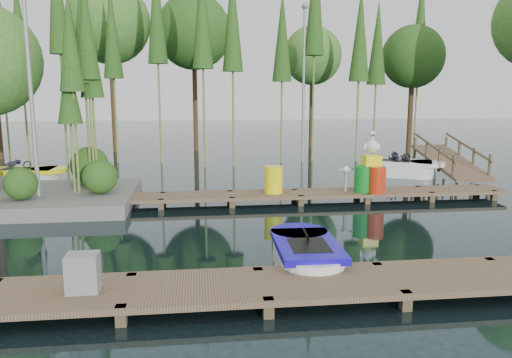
{
  "coord_description": "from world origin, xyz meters",
  "views": [
    {
      "loc": [
        -1.03,
        -12.05,
        3.36
      ],
      "look_at": [
        0.5,
        0.5,
        1.1
      ],
      "focal_mm": 35.0,
      "sensor_mm": 36.0,
      "label": 1
    }
  ],
  "objects": [
    {
      "name": "ground_plane",
      "position": [
        0.0,
        0.0,
        0.0
      ],
      "size": [
        90.0,
        90.0,
        0.0
      ],
      "primitive_type": "plane",
      "color": "#1A2C31"
    },
    {
      "name": "near_dock",
      "position": [
        0.0,
        -4.5,
        0.23
      ],
      "size": [
        18.0,
        1.5,
        0.5
      ],
      "color": "brown",
      "rests_on": "ground"
    },
    {
      "name": "far_dock",
      "position": [
        1.0,
        2.5,
        0.23
      ],
      "size": [
        15.0,
        1.2,
        0.5
      ],
      "color": "brown",
      "rests_on": "ground"
    },
    {
      "name": "island",
      "position": [
        -6.3,
        3.29,
        3.18
      ],
      "size": [
        6.2,
        4.2,
        6.75
      ],
      "color": "slate",
      "rests_on": "ground"
    },
    {
      "name": "tree_screen",
      "position": [
        -2.04,
        10.6,
        6.12
      ],
      "size": [
        34.42,
        18.53,
        10.31
      ],
      "color": "#3F2E1B",
      "rests_on": "ground"
    },
    {
      "name": "lamp_island",
      "position": [
        -5.5,
        2.5,
        4.26
      ],
      "size": [
        0.3,
        0.3,
        7.25
      ],
      "color": "gray",
      "rests_on": "ground"
    },
    {
      "name": "lamp_rear",
      "position": [
        4.0,
        11.0,
        4.26
      ],
      "size": [
        0.3,
        0.3,
        7.25
      ],
      "color": "gray",
      "rests_on": "ground"
    },
    {
      "name": "ramp",
      "position": [
        9.0,
        6.5,
        0.59
      ],
      "size": [
        1.5,
        3.94,
        1.49
      ],
      "color": "brown",
      "rests_on": "ground"
    },
    {
      "name": "boat_blue",
      "position": [
        1.02,
        -3.16,
        0.25
      ],
      "size": [
        1.22,
        2.59,
        0.86
      ],
      "rotation": [
        0.0,
        0.0,
        -0.03
      ],
      "color": "white",
      "rests_on": "ground"
    },
    {
      "name": "boat_yellow_far",
      "position": [
        -7.15,
        6.5,
        0.29
      ],
      "size": [
        2.83,
        1.37,
        1.39
      ],
      "rotation": [
        0.0,
        0.0,
        -0.39
      ],
      "color": "white",
      "rests_on": "ground"
    },
    {
      "name": "boat_white_far",
      "position": [
        7.1,
        6.57,
        0.31
      ],
      "size": [
        3.19,
        2.47,
        1.38
      ],
      "rotation": [
        0.0,
        0.0,
        0.24
      ],
      "color": "white",
      "rests_on": "ground"
    },
    {
      "name": "utility_cabinet",
      "position": [
        -2.79,
        -4.5,
        0.59
      ],
      "size": [
        0.48,
        0.41,
        0.59
      ],
      "primitive_type": "cube",
      "color": "gray",
      "rests_on": "near_dock"
    },
    {
      "name": "yellow_barrel",
      "position": [
        1.27,
        2.5,
        0.71
      ],
      "size": [
        0.54,
        0.54,
        0.82
      ],
      "primitive_type": "cylinder",
      "color": "#F8F00D",
      "rests_on": "far_dock"
    },
    {
      "name": "drum_cluster",
      "position": [
        4.29,
        2.35,
        0.84
      ],
      "size": [
        1.07,
        0.98,
        1.85
      ],
      "color": "#0D7B1F",
      "rests_on": "far_dock"
    },
    {
      "name": "seagull_post",
      "position": [
        3.51,
        2.5,
        0.83
      ],
      "size": [
        0.49,
        0.26,
        0.78
      ],
      "color": "gray",
      "rests_on": "far_dock"
    }
  ]
}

